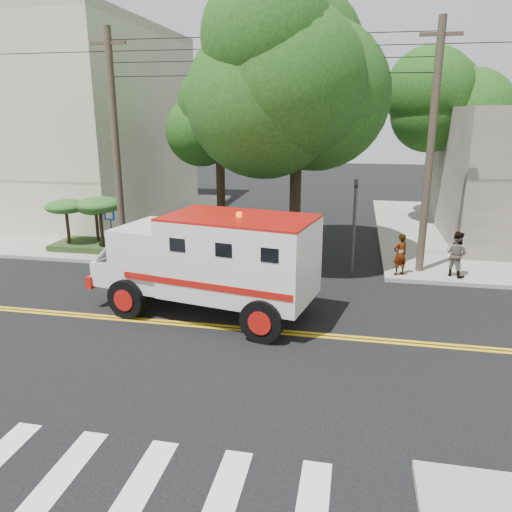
# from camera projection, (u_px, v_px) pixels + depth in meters

# --- Properties ---
(ground) EXTENTS (100.00, 100.00, 0.00)m
(ground) POSITION_uv_depth(u_px,v_px,m) (213.00, 326.00, 14.24)
(ground) COLOR black
(ground) RESTS_ON ground
(sidewalk_nw) EXTENTS (17.00, 17.00, 0.15)m
(sidewalk_nw) POSITION_uv_depth(u_px,v_px,m) (57.00, 215.00, 29.50)
(sidewalk_nw) COLOR gray
(sidewalk_nw) RESTS_ON ground
(building_left) EXTENTS (16.00, 14.00, 10.00)m
(building_left) POSITION_uv_depth(u_px,v_px,m) (32.00, 126.00, 29.89)
(building_left) COLOR #B4AF94
(building_left) RESTS_ON sidewalk_nw
(utility_pole_left) EXTENTS (0.28, 0.28, 9.00)m
(utility_pole_left) POSITION_uv_depth(u_px,v_px,m) (116.00, 149.00, 19.71)
(utility_pole_left) COLOR #382D23
(utility_pole_left) RESTS_ON ground
(utility_pole_right) EXTENTS (0.28, 0.28, 9.00)m
(utility_pole_right) POSITION_uv_depth(u_px,v_px,m) (430.00, 153.00, 17.64)
(utility_pole_right) COLOR #382D23
(utility_pole_right) RESTS_ON ground
(tree_main) EXTENTS (6.08, 5.70, 9.85)m
(tree_main) POSITION_uv_depth(u_px,v_px,m) (309.00, 74.00, 17.73)
(tree_main) COLOR black
(tree_main) RESTS_ON ground
(tree_left) EXTENTS (4.48, 4.20, 7.70)m
(tree_left) POSITION_uv_depth(u_px,v_px,m) (225.00, 116.00, 24.27)
(tree_left) COLOR black
(tree_left) RESTS_ON ground
(tree_right) EXTENTS (4.80, 4.50, 8.20)m
(tree_right) POSITION_uv_depth(u_px,v_px,m) (460.00, 109.00, 25.74)
(tree_right) COLOR black
(tree_right) RESTS_ON ground
(traffic_signal) EXTENTS (0.15, 0.18, 3.60)m
(traffic_signal) POSITION_uv_depth(u_px,v_px,m) (355.00, 217.00, 18.18)
(traffic_signal) COLOR #3F3F42
(traffic_signal) RESTS_ON ground
(accessibility_sign) EXTENTS (0.45, 0.10, 2.02)m
(accessibility_sign) POSITION_uv_depth(u_px,v_px,m) (111.00, 225.00, 20.85)
(accessibility_sign) COLOR #3F3F42
(accessibility_sign) RESTS_ON ground
(palm_planter) EXTENTS (3.52, 2.63, 2.36)m
(palm_planter) POSITION_uv_depth(u_px,v_px,m) (88.00, 215.00, 21.43)
(palm_planter) COLOR #1E3314
(palm_planter) RESTS_ON sidewalk_nw
(armored_truck) EXTENTS (7.10, 3.76, 3.08)m
(armored_truck) POSITION_uv_depth(u_px,v_px,m) (212.00, 258.00, 14.66)
(armored_truck) COLOR silver
(armored_truck) RESTS_ON ground
(pedestrian_a) EXTENTS (0.67, 0.61, 1.55)m
(pedestrian_a) POSITION_uv_depth(u_px,v_px,m) (400.00, 254.00, 18.12)
(pedestrian_a) COLOR gray
(pedestrian_a) RESTS_ON sidewalk_ne
(pedestrian_b) EXTENTS (1.02, 1.00, 1.66)m
(pedestrian_b) POSITION_uv_depth(u_px,v_px,m) (456.00, 254.00, 17.97)
(pedestrian_b) COLOR gray
(pedestrian_b) RESTS_ON sidewalk_ne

